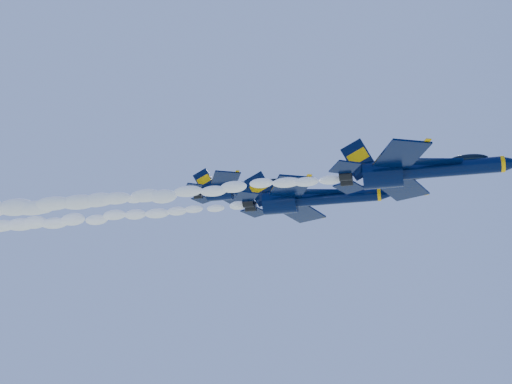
# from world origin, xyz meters

# --- Properties ---
(jet_lead) EXTENTS (19.83, 16.27, 7.37)m
(jet_lead) POSITION_xyz_m (18.02, -10.45, 149.04)
(jet_lead) COLOR black
(smoke_trail_jet_lead) EXTENTS (49.21, 2.37, 2.13)m
(smoke_trail_jet_lead) POSITION_xyz_m (-15.06, -10.45, 148.58)
(smoke_trail_jet_lead) COLOR white
(jet_second) EXTENTS (19.36, 15.88, 7.20)m
(jet_second) POSITION_xyz_m (5.17, -1.42, 150.41)
(jet_second) COLOR black
(smoke_trail_jet_second) EXTENTS (49.21, 2.31, 2.08)m
(smoke_trail_jet_second) POSITION_xyz_m (-27.71, -1.42, 149.95)
(smoke_trail_jet_second) COLOR white
(jet_third) EXTENTS (16.51, 13.54, 6.13)m
(jet_third) POSITION_xyz_m (-5.23, 6.64, 155.91)
(jet_third) COLOR black
(smoke_trail_jet_third) EXTENTS (49.21, 1.97, 1.77)m
(smoke_trail_jet_third) POSITION_xyz_m (-36.89, 6.64, 155.48)
(smoke_trail_jet_third) COLOR white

